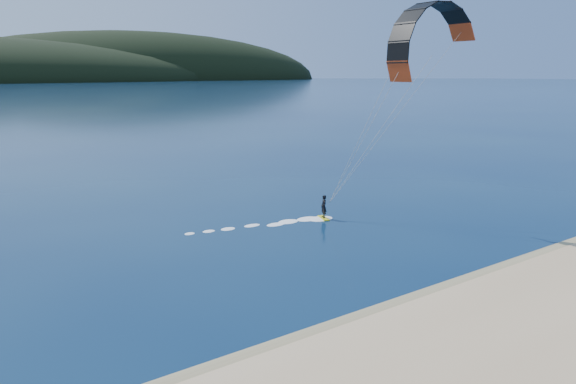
# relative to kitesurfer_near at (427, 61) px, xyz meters

# --- Properties ---
(wet_sand) EXTENTS (220.00, 2.50, 0.10)m
(wet_sand) POSITION_rel_kitesurfer_near_xyz_m (-20.60, -11.46, -11.53)
(wet_sand) COLOR olive
(wet_sand) RESTS_ON ground
(kitesurfer_near) EXTENTS (22.26, 6.15, 15.41)m
(kitesurfer_near) POSITION_rel_kitesurfer_near_xyz_m (0.00, 0.00, 0.00)
(kitesurfer_near) COLOR gold
(kitesurfer_near) RESTS_ON ground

